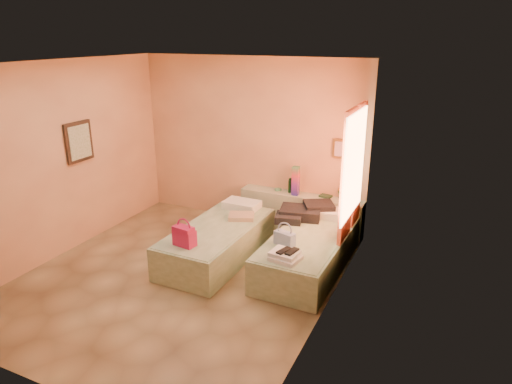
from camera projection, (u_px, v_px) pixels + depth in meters
ground at (181, 277)px, 6.21m from camera, size 4.50×4.50×0.00m
room_walls at (210, 141)px, 6.02m from camera, size 4.02×4.51×2.81m
headboard_ledge at (301, 213)px, 7.52m from camera, size 2.05×0.30×0.65m
bed_left at (218, 242)px, 6.65m from camera, size 0.93×2.01×0.50m
bed_right at (308, 253)px, 6.33m from camera, size 0.93×2.01×0.50m
water_bottle at (290, 186)px, 7.48m from camera, size 0.08×0.08×0.23m
rainbow_box at (296, 181)px, 7.32m from camera, size 0.11×0.11×0.48m
small_dish at (278, 189)px, 7.61m from camera, size 0.12×0.12×0.03m
green_book at (326, 196)px, 7.30m from camera, size 0.21×0.16×0.03m
flower_vase at (343, 192)px, 7.17m from camera, size 0.24×0.24×0.24m
magenta_handbag at (184, 236)px, 5.95m from camera, size 0.31×0.20×0.27m
khaki_garment at (241, 216)px, 6.85m from camera, size 0.46×0.42×0.06m
clothes_pile at (304, 212)px, 6.84m from camera, size 0.84×0.84×0.20m
blue_handbag at (285, 239)px, 5.97m from camera, size 0.31×0.20×0.18m
towel_stack at (286, 256)px, 5.59m from camera, size 0.39×0.35×0.10m
sandal_pair at (288, 251)px, 5.58m from camera, size 0.22×0.26×0.02m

